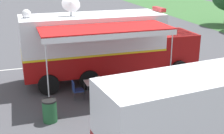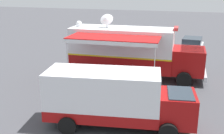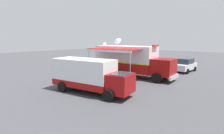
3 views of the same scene
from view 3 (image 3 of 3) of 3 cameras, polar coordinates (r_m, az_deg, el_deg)
The scene contains 14 objects.
ground_plane at distance 21.01m, azimuth 4.31°, elevation -2.73°, with size 100.00×100.00×0.00m, color #47474C.
lot_stripe at distance 25.01m, azimuth 3.17°, elevation -0.82°, with size 0.12×4.80×0.01m, color silver.
command_truck at distance 20.28m, azimuth 6.10°, elevation 2.38°, with size 5.04×9.55×4.53m.
folding_table at distance 19.47m, azimuth -0.47°, elevation -1.62°, with size 0.82×0.82×0.73m.
water_bottle at distance 19.41m, azimuth -0.04°, elevation -1.17°, with size 0.07×0.07×0.22m.
folding_chair_at_table at distance 18.85m, azimuth -1.81°, elevation -2.48°, with size 0.49×0.49×0.87m.
folding_chair_beside_table at distance 19.99m, azimuth -2.47°, elevation -1.82°, with size 0.49×0.49×0.87m.
folding_chair_spare_by_truck at distance 17.90m, azimuth 0.23°, elevation -3.09°, with size 0.51×0.51×0.87m.
seated_responder at distance 18.96m, azimuth -1.45°, elevation -1.98°, with size 0.67×0.56×1.25m.
trash_bin at distance 19.67m, azimuth -8.90°, elevation -2.27°, with size 0.57×0.57×0.91m.
traffic_cone at distance 23.50m, azimuth -7.26°, elevation -0.83°, with size 0.36×0.36×0.58m.
support_truck at distance 14.17m, azimuth -7.51°, elevation -2.80°, with size 3.06×7.02×2.70m.
car_behind_truck at distance 25.16m, azimuth 11.98°, elevation 1.08°, with size 4.30×2.22×1.76m.
car_far_corner at distance 25.21m, azimuth 22.65°, elevation 0.59°, with size 4.34×2.30×1.76m.
Camera 3 is at (16.99, 11.60, 4.27)m, focal length 28.02 mm.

